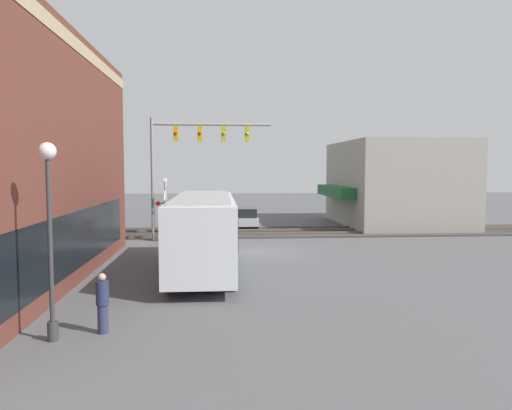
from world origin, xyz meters
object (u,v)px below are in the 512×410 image
city_bus (203,230)px  parked_car_silver (245,218)px  streetlamp (50,224)px  pedestrian_by_lamp (103,303)px  crossing_signal (166,203)px  pedestrian_at_crossing (169,228)px

city_bus → parked_car_silver: city_bus is taller
streetlamp → pedestrian_by_lamp: size_ratio=3.11×
streetlamp → crossing_signal: bearing=-3.5°
crossing_signal → pedestrian_at_crossing: 1.52m
crossing_signal → pedestrian_by_lamp: (-16.89, -0.08, -1.47)m
crossing_signal → parked_car_silver: bearing=-36.9°
streetlamp → pedestrian_at_crossing: 17.12m
city_bus → pedestrian_by_lamp: (-7.67, 2.46, -0.98)m
pedestrian_at_crossing → city_bus: bearing=-165.2°
streetlamp → parked_car_silver: streetlamp is taller
pedestrian_by_lamp → city_bus: bearing=-17.8°
crossing_signal → pedestrian_at_crossing: size_ratio=2.26×
city_bus → pedestrian_at_crossing: bearing=14.8°
pedestrian_at_crossing → streetlamp: bearing=175.6°
crossing_signal → parked_car_silver: (6.84, -5.14, -1.62)m
city_bus → crossing_signal: crossing_signal is taller
streetlamp → parked_car_silver: (24.23, -6.21, -2.35)m
city_bus → pedestrian_at_crossing: (8.76, 2.31, -0.94)m
crossing_signal → pedestrian_at_crossing: crossing_signal is taller
city_bus → streetlamp: 9.02m
city_bus → parked_car_silver: (16.06, -2.60, -1.13)m
pedestrian_by_lamp → pedestrian_at_crossing: pedestrian_at_crossing is taller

